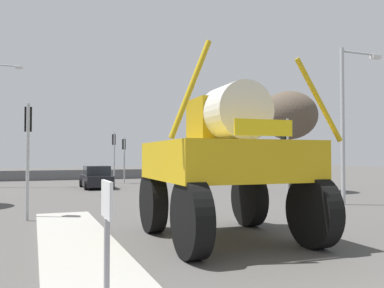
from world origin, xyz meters
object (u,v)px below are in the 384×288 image
at_px(lane_arrow_sign, 107,227).
at_px(traffic_signal_near_left, 28,135).
at_px(streetlight_near_right, 346,115).
at_px(sedan_ahead, 96,178).
at_px(bare_tree_right, 289,116).
at_px(traffic_signal_far_left, 124,150).
at_px(traffic_signal_near_right, 286,142).
at_px(oversize_sprayer, 226,161).
at_px(traffic_signal_far_right, 114,147).

distance_m(lane_arrow_sign, traffic_signal_near_left, 10.27).
bearing_deg(streetlight_near_right, sedan_ahead, 124.32).
bearing_deg(lane_arrow_sign, sedan_ahead, 82.19).
height_order(lane_arrow_sign, bare_tree_right, bare_tree_right).
xyz_separation_m(traffic_signal_near_left, traffic_signal_far_left, (6.98, 17.48, -0.23)).
relative_size(traffic_signal_near_left, traffic_signal_near_right, 1.04).
relative_size(sedan_ahead, streetlight_near_right, 0.58).
distance_m(sedan_ahead, traffic_signal_far_left, 5.60).
relative_size(lane_arrow_sign, oversize_sprayer, 0.34).
xyz_separation_m(lane_arrow_sign, bare_tree_right, (13.87, 16.24, 3.33)).
xyz_separation_m(lane_arrow_sign, traffic_signal_near_right, (9.42, 10.10, 1.43)).
relative_size(lane_arrow_sign, traffic_signal_near_left, 0.44).
xyz_separation_m(sedan_ahead, traffic_signal_near_right, (6.24, -13.04, 2.06)).
bearing_deg(bare_tree_right, traffic_signal_far_left, 124.84).
relative_size(traffic_signal_far_right, bare_tree_right, 0.65).
bearing_deg(streetlight_near_right, traffic_signal_near_right, 171.50).
distance_m(traffic_signal_near_right, bare_tree_right, 7.82).
distance_m(oversize_sprayer, streetlight_near_right, 10.01).
relative_size(sedan_ahead, traffic_signal_far_left, 1.13).
relative_size(oversize_sprayer, traffic_signal_near_right, 1.33).
distance_m(sedan_ahead, streetlight_near_right, 16.66).
bearing_deg(streetlight_near_right, bare_tree_right, 77.21).
xyz_separation_m(oversize_sprayer, traffic_signal_near_left, (-4.89, 5.36, 0.83)).
distance_m(lane_arrow_sign, traffic_signal_far_right, 28.10).
bearing_deg(sedan_ahead, streetlight_near_right, -146.03).
height_order(lane_arrow_sign, oversize_sprayer, oversize_sprayer).
bearing_deg(bare_tree_right, sedan_ahead, 147.18).
bearing_deg(lane_arrow_sign, traffic_signal_far_left, 77.76).
relative_size(lane_arrow_sign, traffic_signal_far_right, 0.43).
bearing_deg(bare_tree_right, traffic_signal_far_right, 127.54).
bearing_deg(bare_tree_right, lane_arrow_sign, -130.50).
bearing_deg(sedan_ahead, traffic_signal_far_right, -24.62).
bearing_deg(traffic_signal_far_left, bare_tree_right, -55.16).
xyz_separation_m(oversize_sprayer, streetlight_near_right, (8.49, 4.92, 1.97)).
height_order(lane_arrow_sign, sedan_ahead, lane_arrow_sign).
height_order(sedan_ahead, traffic_signal_far_right, traffic_signal_far_right).
bearing_deg(traffic_signal_near_right, sedan_ahead, 115.58).
distance_m(lane_arrow_sign, streetlight_near_right, 15.93).
bearing_deg(traffic_signal_near_right, lane_arrow_sign, -132.98).
height_order(sedan_ahead, traffic_signal_near_right, traffic_signal_near_right).
relative_size(traffic_signal_near_left, traffic_signal_far_left, 1.09).
distance_m(lane_arrow_sign, traffic_signal_far_left, 28.25).
bearing_deg(oversize_sprayer, traffic_signal_near_left, 43.88).
relative_size(traffic_signal_near_left, bare_tree_right, 0.64).
bearing_deg(sedan_ahead, traffic_signal_near_right, -154.77).
relative_size(traffic_signal_near_left, traffic_signal_far_right, 0.99).
height_order(traffic_signal_near_right, traffic_signal_far_left, traffic_signal_near_right).
height_order(lane_arrow_sign, traffic_signal_near_left, traffic_signal_near_left).
distance_m(traffic_signal_near_right, streetlight_near_right, 3.25).
height_order(lane_arrow_sign, traffic_signal_far_left, traffic_signal_far_left).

